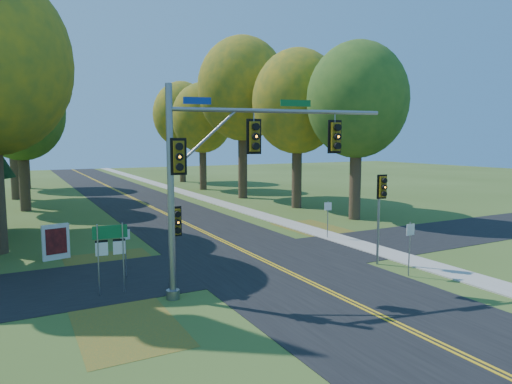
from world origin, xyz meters
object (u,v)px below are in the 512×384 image
route_sign_cluster (110,245)px  traffic_mast (228,162)px  east_signal_pole (381,197)px  info_kiosk (56,242)px

route_sign_cluster → traffic_mast: bearing=-22.6°
traffic_mast → route_sign_cluster: traffic_mast is taller
traffic_mast → east_signal_pole: (7.74, 0.29, -1.77)m
route_sign_cluster → info_kiosk: (-1.41, 6.38, -1.02)m
east_signal_pole → traffic_mast: bearing=-164.7°
east_signal_pole → info_kiosk: size_ratio=2.43×
traffic_mast → info_kiosk: (-5.30, 8.41, -4.09)m
traffic_mast → east_signal_pole: traffic_mast is taller
traffic_mast → info_kiosk: 10.75m
route_sign_cluster → info_kiosk: 6.61m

